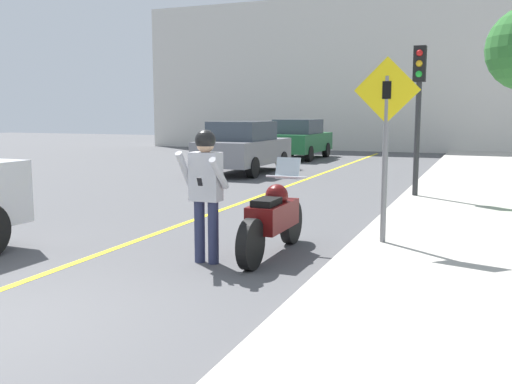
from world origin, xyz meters
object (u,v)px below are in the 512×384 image
object	(u,v)px
motorcycle	(273,219)
traffic_light	(419,92)
parked_car_green	(299,139)
person_biker	(206,182)
crossing_sign	(386,132)
parked_car_grey	(244,147)

from	to	relation	value
motorcycle	traffic_light	xyz separation A→B (m)	(1.23, 5.68, 1.90)
parked_car_green	motorcycle	bearing A→B (deg)	-73.31
motorcycle	person_biker	xyz separation A→B (m)	(-0.66, -0.72, 0.56)
person_biker	parked_car_green	bearing A→B (deg)	103.90
crossing_sign	parked_car_green	xyz separation A→B (m)	(-6.18, 15.28, -0.83)
motorcycle	parked_car_grey	distance (m)	10.88
parked_car_grey	person_biker	bearing A→B (deg)	-69.12
person_biker	crossing_sign	world-z (taller)	crossing_sign
person_biker	crossing_sign	size ratio (longest dim) A/B	0.68
traffic_light	parked_car_grey	world-z (taller)	traffic_light
motorcycle	traffic_light	distance (m)	6.12
person_biker	parked_car_green	distance (m)	17.28
motorcycle	parked_car_grey	bearing A→B (deg)	115.51
crossing_sign	traffic_light	bearing A→B (deg)	91.57
traffic_light	parked_car_green	distance (m)	12.11
traffic_light	parked_car_grey	distance (m)	7.38
crossing_sign	parked_car_grey	distance (m)	10.91
crossing_sign	motorcycle	bearing A→B (deg)	-150.25
motorcycle	parked_car_grey	world-z (taller)	parked_car_grey
parked_car_green	person_biker	bearing A→B (deg)	-76.10
person_biker	motorcycle	bearing A→B (deg)	47.25
motorcycle	parked_car_green	xyz separation A→B (m)	(-4.82, 16.06, 0.34)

